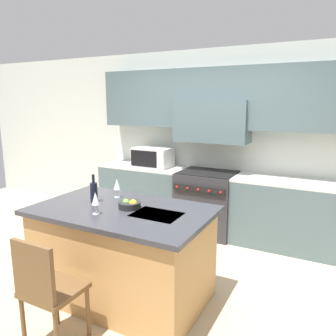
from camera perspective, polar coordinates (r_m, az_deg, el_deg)
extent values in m
plane|color=tan|center=(3.79, -2.40, -19.17)|extent=(10.00, 10.00, 0.00)
cube|color=silver|center=(5.07, 8.47, 4.78)|extent=(10.00, 0.06, 2.70)
cube|color=#4C6066|center=(4.84, 7.90, 11.91)|extent=(3.58, 0.34, 0.85)
cube|color=#4C6066|center=(4.82, 7.68, 8.05)|extent=(1.08, 0.40, 0.60)
cube|color=#4C6066|center=(5.41, -4.14, -4.51)|extent=(1.38, 0.62, 0.89)
cube|color=silver|center=(5.30, -4.22, 0.26)|extent=(1.38, 0.62, 0.03)
cube|color=#4C6066|center=(4.69, 19.64, -7.68)|extent=(1.38, 0.62, 0.89)
cube|color=silver|center=(4.57, 20.03, -2.23)|extent=(1.38, 0.62, 0.03)
cube|color=#2D2D33|center=(4.92, 6.79, -6.03)|extent=(0.83, 0.66, 0.91)
cube|color=black|center=(4.80, 6.92, -0.75)|extent=(0.79, 0.61, 0.01)
cube|color=black|center=(4.53, 5.34, -3.67)|extent=(0.76, 0.02, 0.09)
cylinder|color=#B21E1E|center=(4.65, 1.60, -3.24)|extent=(0.04, 0.02, 0.04)
cylinder|color=#B21E1E|center=(4.58, 3.41, -3.47)|extent=(0.04, 0.02, 0.04)
cylinder|color=#B21E1E|center=(4.52, 5.28, -3.71)|extent=(0.04, 0.02, 0.04)
cylinder|color=#B21E1E|center=(4.46, 7.20, -3.94)|extent=(0.04, 0.02, 0.04)
cylinder|color=#B21E1E|center=(4.41, 9.16, -4.18)|extent=(0.04, 0.02, 0.04)
cube|color=silver|center=(5.18, -2.64, 1.90)|extent=(0.59, 0.39, 0.30)
cube|color=black|center=(5.04, -4.28, 1.61)|extent=(0.46, 0.01, 0.25)
cube|color=#B7844C|center=(3.37, -7.83, -14.81)|extent=(1.61, 0.96, 0.88)
cube|color=#333338|center=(3.20, -8.06, -7.32)|extent=(1.71, 1.04, 0.04)
cube|color=#2D2D30|center=(2.99, -2.00, -8.18)|extent=(0.44, 0.32, 0.01)
cylinder|color=#B2B2B7|center=(3.15, -0.29, -7.09)|extent=(0.02, 0.02, 0.00)
cube|color=brown|center=(2.89, -19.19, -19.39)|extent=(0.42, 0.40, 0.04)
cube|color=brown|center=(2.67, -22.45, -16.39)|extent=(0.40, 0.04, 0.44)
cylinder|color=brown|center=(3.23, -18.89, -21.00)|extent=(0.04, 0.04, 0.46)
cylinder|color=brown|center=(3.02, -13.77, -23.24)|extent=(0.04, 0.04, 0.46)
cylinder|color=brown|center=(3.05, -23.90, -23.52)|extent=(0.04, 0.04, 0.46)
cylinder|color=black|center=(3.40, -12.78, -4.18)|extent=(0.07, 0.07, 0.20)
cylinder|color=black|center=(3.36, -12.89, -1.83)|extent=(0.03, 0.03, 0.09)
cylinder|color=white|center=(3.07, -12.41, -7.77)|extent=(0.06, 0.06, 0.01)
cylinder|color=white|center=(3.06, -12.44, -6.99)|extent=(0.01, 0.01, 0.08)
cone|color=white|center=(3.03, -12.52, -5.19)|extent=(0.07, 0.07, 0.12)
cylinder|color=white|center=(3.54, -8.81, -5.05)|extent=(0.06, 0.06, 0.01)
cylinder|color=white|center=(3.53, -8.83, -4.36)|extent=(0.01, 0.01, 0.08)
cone|color=white|center=(3.50, -8.88, -2.79)|extent=(0.07, 0.07, 0.12)
cylinder|color=black|center=(3.17, -6.72, -6.42)|extent=(0.21, 0.21, 0.06)
sphere|color=#66A83D|center=(3.19, -7.34, -5.94)|extent=(0.07, 0.07, 0.07)
sphere|color=gold|center=(3.15, -6.11, -6.18)|extent=(0.08, 0.08, 0.08)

